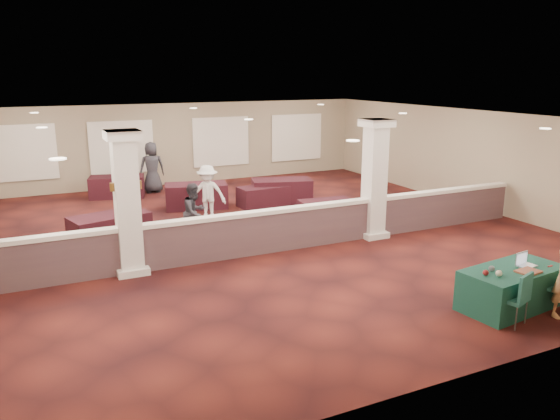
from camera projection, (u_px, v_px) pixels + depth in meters
name	position (u px, v px, depth m)	size (l,w,h in m)	color
ground	(250.00, 236.00, 15.06)	(16.00, 16.00, 0.00)	#4E1813
wall_back	(173.00, 144.00, 21.67)	(16.00, 0.04, 3.20)	gray
wall_front	(465.00, 277.00, 7.67)	(16.00, 0.04, 3.20)	gray
wall_right	(474.00, 159.00, 18.00)	(0.04, 16.00, 3.20)	gray
ceiling	(249.00, 119.00, 14.27)	(16.00, 16.00, 0.02)	silver
partition_wall	(273.00, 230.00, 13.61)	(15.60, 0.28, 1.10)	#4D343C
column_left	(127.00, 202.00, 11.89)	(0.72, 0.72, 3.20)	silver
column_right	(374.00, 178.00, 14.59)	(0.72, 0.72, 3.20)	silver
sconce_left	(113.00, 187.00, 11.68)	(0.12, 0.12, 0.18)	brown
sconce_right	(139.00, 185.00, 11.92)	(0.12, 0.12, 0.18)	brown
near_table	(511.00, 288.00, 10.41)	(2.04, 1.02, 0.79)	#0E3527
conf_chair_side	(517.00, 294.00, 9.62)	(0.63, 0.63, 0.99)	#1F5B50
far_table_front_left	(110.00, 229.00, 14.24)	(1.96, 0.98, 0.80)	black
far_table_front_center	(263.00, 196.00, 18.32)	(1.66, 0.83, 0.67)	black
far_table_front_right	(326.00, 210.00, 16.50)	(1.59, 0.80, 0.65)	black
far_table_back_left	(117.00, 187.00, 19.62)	(1.88, 0.94, 0.76)	black
far_table_back_center	(196.00, 196.00, 18.06)	(2.00, 1.00, 0.81)	black
far_table_back_right	(282.00, 191.00, 18.80)	(2.01, 1.00, 0.81)	black
attendee_a	(195.00, 212.00, 14.42)	(0.76, 0.42, 1.58)	black
attendee_b	(208.00, 193.00, 16.39)	(1.09, 0.50, 1.70)	silver
attendee_c	(369.00, 174.00, 19.42)	(0.99, 0.47, 1.68)	black
attendee_d	(152.00, 167.00, 20.27)	(0.93, 0.51, 1.89)	black
laptop_base	(527.00, 266.00, 10.43)	(0.35, 0.25, 0.02)	#BBBCC0
laptop_screen	(522.00, 258.00, 10.50)	(0.35, 0.01, 0.24)	#BBBCC0
screen_glow	(522.00, 259.00, 10.50)	(0.32, 0.00, 0.20)	silver
knitting	(528.00, 271.00, 10.11)	(0.43, 0.32, 0.03)	#B9481D
yarn_cream	(499.00, 273.00, 9.90)	(0.12, 0.12, 0.12)	beige
yarn_red	(486.00, 273.00, 9.95)	(0.11, 0.11, 0.11)	maroon
yarn_grey	(492.00, 269.00, 10.15)	(0.11, 0.11, 0.11)	#444449
scissors	(550.00, 266.00, 10.43)	(0.13, 0.03, 0.01)	#B3131A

